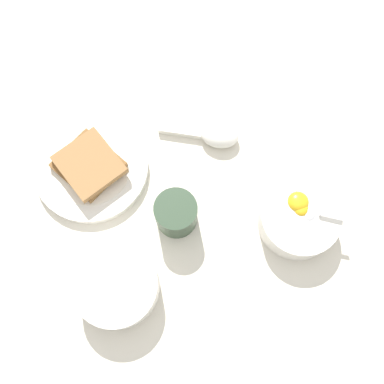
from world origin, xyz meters
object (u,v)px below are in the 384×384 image
(toast_plate, at_px, (91,168))
(congee_bowl, at_px, (117,286))
(egg_bowl, at_px, (299,218))
(drinking_cup, at_px, (176,213))
(soup_spoon, at_px, (214,134))
(toast_sandwich, at_px, (89,165))

(toast_plate, distance_m, congee_bowl, 0.23)
(egg_bowl, distance_m, drinking_cup, 0.22)
(toast_plate, xyz_separation_m, drinking_cup, (0.04, 0.19, 0.03))
(egg_bowl, relative_size, soup_spoon, 0.90)
(egg_bowl, bearing_deg, drinking_cup, -73.77)
(egg_bowl, height_order, soup_spoon, egg_bowl)
(drinking_cup, bearing_deg, soup_spoon, 174.62)
(toast_sandwich, xyz_separation_m, soup_spoon, (-0.14, 0.20, -0.02))
(soup_spoon, distance_m, congee_bowl, 0.34)
(toast_plate, height_order, soup_spoon, soup_spoon)
(toast_plate, bearing_deg, drinking_cup, 77.25)
(toast_plate, height_order, congee_bowl, congee_bowl)
(toast_sandwich, bearing_deg, congee_bowl, 33.86)
(egg_bowl, distance_m, toast_plate, 0.40)
(toast_sandwich, bearing_deg, drinking_cup, 78.03)
(congee_bowl, xyz_separation_m, drinking_cup, (-0.15, 0.06, 0.01))
(drinking_cup, bearing_deg, congee_bowl, -20.52)
(toast_plate, distance_m, drinking_cup, 0.19)
(soup_spoon, relative_size, congee_bowl, 1.11)
(egg_bowl, height_order, drinking_cup, egg_bowl)
(drinking_cup, bearing_deg, toast_sandwich, -101.97)
(egg_bowl, height_order, congee_bowl, egg_bowl)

